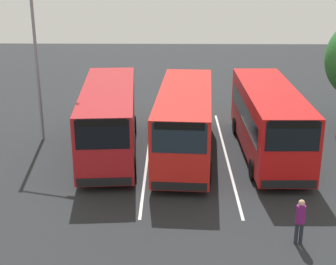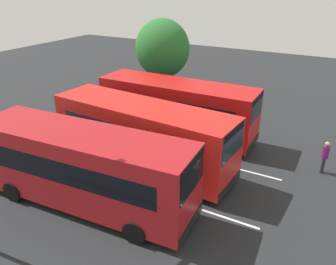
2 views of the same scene
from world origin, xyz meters
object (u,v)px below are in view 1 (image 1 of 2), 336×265
(pedestrian, at_px, (300,218))
(street_lamp, at_px, (40,48))
(bus_center_right, at_px, (269,119))
(bus_far_left, at_px, (109,118))
(bus_center_left, at_px, (185,121))

(pedestrian, xyz_separation_m, street_lamp, (-10.26, -11.25, 4.00))
(bus_center_right, bearing_deg, pedestrian, -3.24)
(bus_far_left, bearing_deg, street_lamp, -120.72)
(bus_far_left, relative_size, street_lamp, 1.11)
(pedestrian, bearing_deg, bus_center_left, 37.82)
(bus_center_right, height_order, pedestrian, bus_center_right)
(bus_center_right, distance_m, street_lamp, 12.16)
(bus_center_left, distance_m, street_lamp, 8.36)
(street_lamp, bearing_deg, bus_center_right, 6.54)
(bus_center_right, relative_size, street_lamp, 1.09)
(bus_center_left, height_order, street_lamp, street_lamp)
(pedestrian, relative_size, street_lamp, 0.19)
(bus_center_right, bearing_deg, bus_far_left, -91.64)
(bus_far_left, height_order, bus_center_left, same)
(bus_center_right, xyz_separation_m, street_lamp, (-1.90, -11.58, 3.18))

